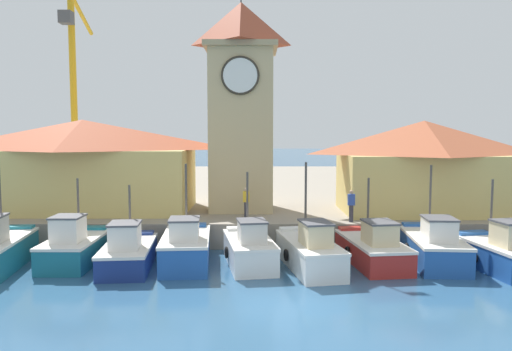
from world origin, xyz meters
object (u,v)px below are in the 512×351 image
fishing_boat_right_inner (371,248)px  dock_worker_along_quay (349,205)px  fishing_boat_left_outer (72,247)px  dock_worker_near_tower (244,202)px  fishing_boat_far_right (496,252)px  fishing_boat_right_outer (431,246)px  clock_tower (239,102)px  warehouse_right (421,165)px  port_crane_near (72,113)px  fishing_boat_mid_left (184,247)px  warehouse_left (81,164)px  fishing_boat_mid_right (308,251)px  fishing_boat_center (248,248)px  fishing_boat_left_inner (126,252)px

fishing_boat_right_inner → dock_worker_along_quay: 3.56m
fishing_boat_left_outer → dock_worker_near_tower: fishing_boat_left_outer is taller
fishing_boat_far_right → dock_worker_along_quay: fishing_boat_far_right is taller
fishing_boat_right_outer → clock_tower: size_ratio=0.40×
fishing_boat_right_inner → warehouse_right: warehouse_right is taller
fishing_boat_far_right → port_crane_near: 34.44m
fishing_boat_mid_left → fishing_boat_left_outer: bearing=178.0°
fishing_boat_mid_left → warehouse_right: (12.46, 6.50, 3.12)m
fishing_boat_left_outer → warehouse_left: size_ratio=0.35×
fishing_boat_mid_right → warehouse_right: warehouse_right is taller
fishing_boat_right_inner → warehouse_right: size_ratio=0.55×
fishing_boat_left_outer → fishing_boat_center: 7.71m
fishing_boat_center → warehouse_right: warehouse_right is taller
fishing_boat_mid_left → fishing_boat_right_outer: bearing=1.6°
fishing_boat_left_inner → clock_tower: (4.62, 7.93, 6.79)m
port_crane_near → fishing_boat_far_right: bearing=-40.8°
warehouse_left → dock_worker_along_quay: 15.32m
dock_worker_along_quay → fishing_boat_left_inner: bearing=-159.1°
fishing_boat_right_outer → dock_worker_near_tower: 9.49m
dock_worker_near_tower → warehouse_right: bearing=10.9°
fishing_boat_mid_right → dock_worker_along_quay: (2.51, 4.01, 1.36)m
dock_worker_along_quay → fishing_boat_mid_right: bearing=-122.1°
fishing_boat_mid_left → warehouse_left: 10.46m
fishing_boat_left_inner → dock_worker_along_quay: fishing_boat_left_inner is taller
fishing_boat_left_outer → port_crane_near: 23.28m
fishing_boat_far_right → dock_worker_near_tower: (-10.68, 5.46, 1.36)m
fishing_boat_right_outer → warehouse_right: size_ratio=0.57×
fishing_boat_left_inner → fishing_boat_center: (5.18, 0.43, 0.05)m
fishing_boat_left_outer → dock_worker_near_tower: bearing=30.6°
dock_worker_along_quay → warehouse_left: bearing=165.6°
fishing_boat_mid_left → fishing_boat_mid_right: size_ratio=0.90×
fishing_boat_right_inner → fishing_boat_right_outer: 2.70m
fishing_boat_right_outer → fishing_boat_mid_left: bearing=-178.4°
fishing_boat_right_inner → fishing_boat_far_right: size_ratio=1.17×
fishing_boat_left_inner → fishing_boat_far_right: size_ratio=1.09×
fishing_boat_right_outer → warehouse_right: bearing=76.0°
fishing_boat_mid_left → port_crane_near: (-12.34, 21.22, 6.61)m
fishing_boat_right_inner → dock_worker_near_tower: fishing_boat_right_inner is taller
fishing_boat_right_inner → clock_tower: clock_tower is taller
fishing_boat_left_outer → dock_worker_along_quay: fishing_boat_left_outer is taller
clock_tower → warehouse_left: clock_tower is taller
dock_worker_near_tower → port_crane_near: bearing=131.9°
fishing_boat_left_inner → warehouse_right: size_ratio=0.51×
dock_worker_near_tower → dock_worker_along_quay: size_ratio=1.00×
fishing_boat_right_inner → warehouse_left: (-15.08, 7.03, 3.24)m
fishing_boat_left_outer → dock_worker_near_tower: (7.47, 4.43, 1.35)m
fishing_boat_right_outer → fishing_boat_mid_right: bearing=-171.2°
clock_tower → fishing_boat_mid_left: bearing=-106.6°
warehouse_left → port_crane_near: size_ratio=0.78×
fishing_boat_center → port_crane_near: 26.92m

